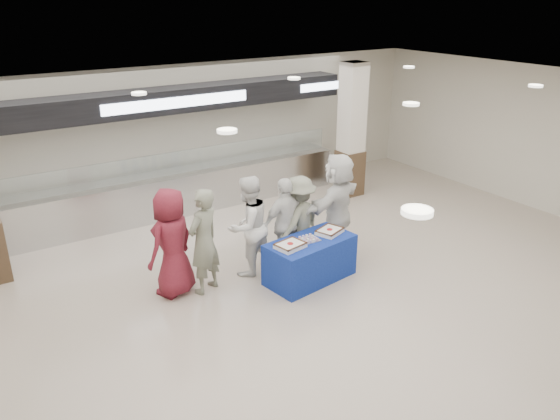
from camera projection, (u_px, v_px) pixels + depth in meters
ground at (322, 322)px, 8.30m from camera, size 14.00×14.00×0.00m
serving_line at (176, 163)px, 12.07m from camera, size 8.70×0.85×2.80m
column_right at (351, 133)px, 13.02m from camera, size 0.55×0.55×3.20m
display_table at (310, 260)px, 9.42m from camera, size 1.64×0.98×0.75m
sheet_cake_left at (290, 245)px, 8.98m from camera, size 0.51×0.43×0.10m
sheet_cake_right at (330, 231)px, 9.52m from camera, size 0.54×0.48×0.09m
cupcake_tray at (309, 239)px, 9.25m from camera, size 0.36×0.28×0.06m
civilian_maroon at (172, 243)px, 8.79m from camera, size 1.06×0.90×1.83m
soldier_a at (204, 241)px, 8.87m from camera, size 0.78×0.67×1.81m
chef_tall at (248, 226)px, 9.47m from camera, size 1.02×0.89×1.80m
chef_short at (286, 223)px, 9.71m from camera, size 1.01×0.47×1.69m
soldier_b at (299, 221)px, 9.85m from camera, size 1.23×0.98×1.67m
civilian_white at (337, 204)px, 10.24m from camera, size 1.90×1.21×1.95m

